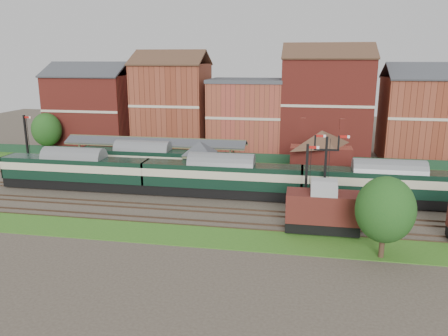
% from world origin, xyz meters
% --- Properties ---
extents(ground, '(160.00, 160.00, 0.00)m').
position_xyz_m(ground, '(0.00, 0.00, 0.00)').
color(ground, '#473D33').
rests_on(ground, ground).
extents(grass_back, '(90.00, 4.50, 0.06)m').
position_xyz_m(grass_back, '(0.00, 16.00, 0.03)').
color(grass_back, '#2D6619').
rests_on(grass_back, ground).
extents(grass_front, '(90.00, 5.00, 0.06)m').
position_xyz_m(grass_front, '(0.00, -12.00, 0.03)').
color(grass_front, '#2D6619').
rests_on(grass_front, ground).
extents(fence, '(90.00, 0.12, 1.50)m').
position_xyz_m(fence, '(0.00, 18.00, 0.75)').
color(fence, '#193823').
rests_on(fence, ground).
extents(platform, '(55.00, 3.40, 1.00)m').
position_xyz_m(platform, '(-5.00, 9.75, 0.50)').
color(platform, '#2D2D2D').
rests_on(platform, ground).
extents(signal_box, '(5.40, 5.40, 6.00)m').
position_xyz_m(signal_box, '(-3.00, 3.25, 3.19)').
color(signal_box, '#607050').
rests_on(signal_box, ground).
extents(brick_hut, '(3.20, 2.64, 2.94)m').
position_xyz_m(brick_hut, '(5.00, 3.25, 1.20)').
color(brick_hut, brown).
rests_on(brick_hut, ground).
extents(station_building, '(8.10, 8.10, 5.90)m').
position_xyz_m(station_building, '(12.00, 9.75, 3.96)').
color(station_building, maroon).
rests_on(station_building, platform).
extents(canopy, '(26.00, 3.89, 4.08)m').
position_xyz_m(canopy, '(-11.00, 9.75, 4.58)').
color(canopy, '#545A38').
rests_on(canopy, platform).
extents(semaphore_bracket, '(3.60, 0.25, 8.18)m').
position_xyz_m(semaphore_bracket, '(12.04, -2.50, 4.63)').
color(semaphore_bracket, black).
rests_on(semaphore_bracket, ground).
extents(semaphore_platform_end, '(1.23, 0.25, 8.00)m').
position_xyz_m(semaphore_platform_end, '(-29.98, 8.00, 4.16)').
color(semaphore_platform_end, black).
rests_on(semaphore_platform_end, ground).
extents(semaphore_siding, '(1.23, 0.25, 8.00)m').
position_xyz_m(semaphore_siding, '(10.02, -7.00, 4.16)').
color(semaphore_siding, black).
rests_on(semaphore_siding, ground).
extents(town_backdrop, '(69.00, 10.00, 16.00)m').
position_xyz_m(town_backdrop, '(-0.18, 25.00, 7.00)').
color(town_backdrop, maroon).
rests_on(town_backdrop, ground).
extents(dmu_train, '(55.60, 2.92, 4.27)m').
position_xyz_m(dmu_train, '(0.36, 0.00, 2.49)').
color(dmu_train, black).
rests_on(dmu_train, ground).
extents(platform_railcar, '(18.10, 2.85, 4.17)m').
position_xyz_m(platform_railcar, '(-11.67, 6.50, 2.44)').
color(platform_railcar, black).
rests_on(platform_railcar, ground).
extents(goods_van_a, '(6.73, 2.91, 4.08)m').
position_xyz_m(goods_van_a, '(11.59, -9.00, 2.30)').
color(goods_van_a, black).
rests_on(goods_van_a, ground).
extents(tree_far, '(4.71, 4.71, 6.87)m').
position_xyz_m(tree_far, '(16.21, -13.69, 4.15)').
color(tree_far, '#382619').
rests_on(tree_far, ground).
extents(tree_back, '(4.86, 4.86, 7.10)m').
position_xyz_m(tree_back, '(-32.79, 17.67, 4.29)').
color(tree_back, '#382619').
rests_on(tree_back, ground).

